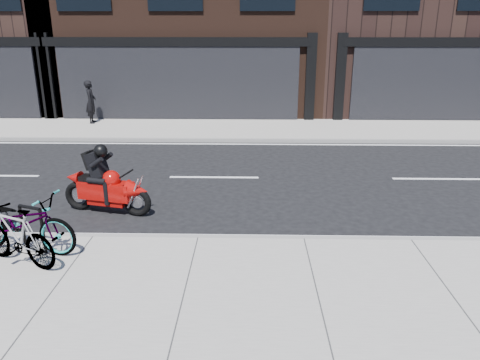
{
  "coord_description": "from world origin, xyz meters",
  "views": [
    {
      "loc": [
        0.98,
        -9.98,
        3.98
      ],
      "look_at": [
        0.77,
        -0.87,
        0.9
      ],
      "focal_mm": 35.0,
      "sensor_mm": 36.0,
      "label": 1
    }
  ],
  "objects_px": {
    "pedestrian": "(91,102)",
    "bike_rack": "(32,225)",
    "bicycle_rear": "(16,236)",
    "motorcycle": "(110,186)",
    "bicycle_front": "(22,223)"
  },
  "relations": [
    {
      "from": "bicycle_front",
      "to": "bicycle_rear",
      "type": "xyz_separation_m",
      "value": [
        0.11,
        -0.45,
        -0.04
      ]
    },
    {
      "from": "bike_rack",
      "to": "pedestrian",
      "type": "relative_size",
      "value": 0.51
    },
    {
      "from": "bike_rack",
      "to": "bicycle_rear",
      "type": "xyz_separation_m",
      "value": [
        -0.06,
        -0.45,
        0.0
      ]
    },
    {
      "from": "bike_rack",
      "to": "bicycle_rear",
      "type": "bearing_deg",
      "value": -97.38
    },
    {
      "from": "bicycle_front",
      "to": "bicycle_rear",
      "type": "relative_size",
      "value": 1.23
    },
    {
      "from": "bicycle_front",
      "to": "pedestrian",
      "type": "height_order",
      "value": "pedestrian"
    },
    {
      "from": "bike_rack",
      "to": "bicycle_front",
      "type": "relative_size",
      "value": 0.41
    },
    {
      "from": "motorcycle",
      "to": "pedestrian",
      "type": "xyz_separation_m",
      "value": [
        -3.35,
        9.05,
        0.34
      ]
    },
    {
      "from": "bike_rack",
      "to": "motorcycle",
      "type": "relative_size",
      "value": 0.42
    },
    {
      "from": "bicycle_front",
      "to": "pedestrian",
      "type": "xyz_separation_m",
      "value": [
        -2.42,
        11.13,
        0.3
      ]
    },
    {
      "from": "bicycle_rear",
      "to": "pedestrian",
      "type": "height_order",
      "value": "pedestrian"
    },
    {
      "from": "pedestrian",
      "to": "bicycle_rear",
      "type": "bearing_deg",
      "value": -177.11
    },
    {
      "from": "bicycle_rear",
      "to": "motorcycle",
      "type": "xyz_separation_m",
      "value": [
        0.82,
        2.53,
        -0.0
      ]
    },
    {
      "from": "pedestrian",
      "to": "bike_rack",
      "type": "bearing_deg",
      "value": -176.34
    },
    {
      "from": "bike_rack",
      "to": "pedestrian",
      "type": "distance_m",
      "value": 11.43
    }
  ]
}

